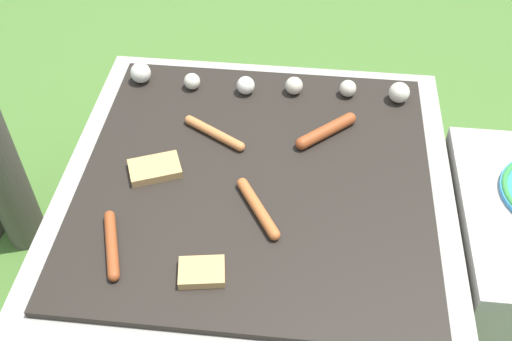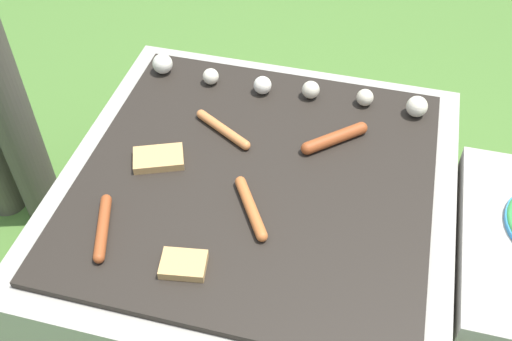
# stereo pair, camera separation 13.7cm
# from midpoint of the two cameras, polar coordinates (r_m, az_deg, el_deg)

# --- Properties ---
(ground_plane) EXTENTS (14.00, 14.00, 0.00)m
(ground_plane) POSITION_cam_midpoint_polar(r_m,az_deg,el_deg) (1.75, -2.29, -11.04)
(ground_plane) COLOR #47702D
(grill) EXTENTS (0.92, 0.92, 0.46)m
(grill) POSITION_cam_midpoint_polar(r_m,az_deg,el_deg) (1.56, -2.53, -6.52)
(grill) COLOR #9E998E
(grill) RESTS_ON ground_plane
(sausage_front_center) EXTENTS (0.16, 0.11, 0.02)m
(sausage_front_center) POSITION_cam_midpoint_polar(r_m,az_deg,el_deg) (1.49, -6.65, 3.45)
(sausage_front_center) COLOR #C6753D
(sausage_front_center) RESTS_ON grill
(sausage_back_right) EXTENTS (0.11, 0.16, 0.03)m
(sausage_back_right) POSITION_cam_midpoint_polar(r_m,az_deg,el_deg) (1.31, -2.84, -3.75)
(sausage_back_right) COLOR #B7602D
(sausage_back_right) RESTS_ON grill
(sausage_mid_right) EXTENTS (0.07, 0.17, 0.02)m
(sausage_mid_right) POSITION_cam_midpoint_polar(r_m,az_deg,el_deg) (1.30, -16.59, -6.95)
(sausage_mid_right) COLOR #93421E
(sausage_mid_right) RESTS_ON grill
(sausage_front_left) EXTENTS (0.15, 0.14, 0.03)m
(sausage_front_left) POSITION_cam_midpoint_polar(r_m,az_deg,el_deg) (1.48, 4.09, 3.67)
(sausage_front_left) COLOR #93421E
(sausage_front_left) RESTS_ON grill
(bread_slice_center) EXTENTS (0.14, 0.11, 0.02)m
(bread_slice_center) POSITION_cam_midpoint_polar(r_m,az_deg,el_deg) (1.42, -12.36, 0.04)
(bread_slice_center) COLOR tan
(bread_slice_center) RESTS_ON grill
(bread_slice_left) EXTENTS (0.10, 0.08, 0.02)m
(bread_slice_left) POSITION_cam_midpoint_polar(r_m,az_deg,el_deg) (1.22, -8.46, -9.74)
(bread_slice_left) COLOR tan
(bread_slice_left) RESTS_ON grill
(mushroom_row) EXTENTS (0.75, 0.07, 0.06)m
(mushroom_row) POSITION_cam_midpoint_polar(r_m,az_deg,el_deg) (1.60, -1.42, 8.15)
(mushroom_row) COLOR silver
(mushroom_row) RESTS_ON grill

